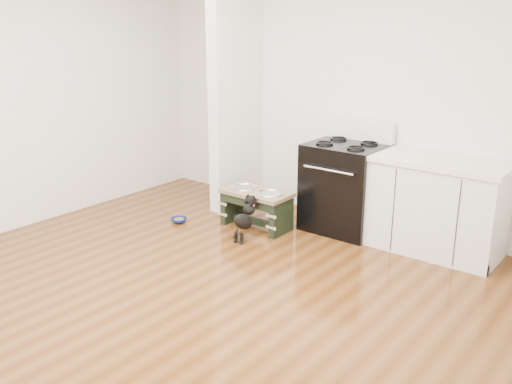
{
  "coord_description": "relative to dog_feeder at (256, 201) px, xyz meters",
  "views": [
    {
      "loc": [
        3.03,
        -2.89,
        2.19
      ],
      "look_at": [
        -0.19,
        1.21,
        0.56
      ],
      "focal_mm": 40.0,
      "sensor_mm": 36.0,
      "label": 1
    }
  ],
  "objects": [
    {
      "name": "ground",
      "position": [
        0.5,
        -1.62,
        -0.29
      ],
      "size": [
        5.0,
        5.0,
        0.0
      ],
      "primitive_type": "plane",
      "color": "#4A270D",
      "rests_on": "ground"
    },
    {
      "name": "room_shell",
      "position": [
        0.5,
        -1.62,
        1.33
      ],
      "size": [
        5.0,
        5.0,
        5.0
      ],
      "color": "silver",
      "rests_on": "ground"
    },
    {
      "name": "floor_bowl",
      "position": [
        -0.76,
        -0.41,
        -0.26
      ],
      "size": [
        0.2,
        0.2,
        0.05
      ],
      "rotation": [
        0.0,
        0.0,
        0.19
      ],
      "color": "navy",
      "rests_on": "ground"
    },
    {
      "name": "partition_wall",
      "position": [
        -0.67,
        0.48,
        1.06
      ],
      "size": [
        0.15,
        0.8,
        2.7
      ],
      "primitive_type": "cube",
      "color": "silver",
      "rests_on": "ground"
    },
    {
      "name": "puppy",
      "position": [
        0.13,
        -0.34,
        -0.04
      ],
      "size": [
        0.13,
        0.38,
        0.45
      ],
      "color": "black",
      "rests_on": "ground"
    },
    {
      "name": "dog_feeder",
      "position": [
        0.0,
        0.0,
        0.0
      ],
      "size": [
        0.74,
        0.4,
        0.42
      ],
      "color": "black",
      "rests_on": "ground"
    },
    {
      "name": "cabinet_run",
      "position": [
        1.73,
        0.56,
        0.16
      ],
      "size": [
        1.24,
        0.64,
        0.91
      ],
      "color": "silver",
      "rests_on": "ground"
    },
    {
      "name": "oven_range",
      "position": [
        0.75,
        0.54,
        0.19
      ],
      "size": [
        0.76,
        0.69,
        1.14
      ],
      "color": "black",
      "rests_on": "ground"
    }
  ]
}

